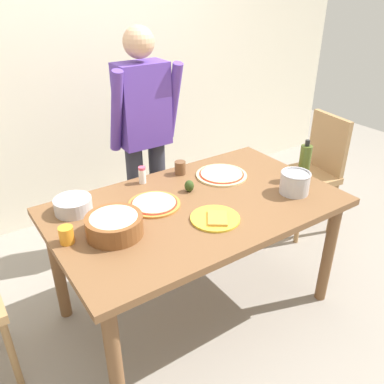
% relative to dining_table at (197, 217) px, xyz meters
% --- Properties ---
extents(ground, '(8.00, 8.00, 0.00)m').
position_rel_dining_table_xyz_m(ground, '(0.00, 0.00, -0.67)').
color(ground, gray).
extents(wall_back, '(5.60, 0.10, 2.60)m').
position_rel_dining_table_xyz_m(wall_back, '(0.00, 1.60, 0.63)').
color(wall_back, silver).
rests_on(wall_back, ground).
extents(dining_table, '(1.60, 0.96, 0.76)m').
position_rel_dining_table_xyz_m(dining_table, '(0.00, 0.00, 0.00)').
color(dining_table, brown).
rests_on(dining_table, ground).
extents(person_cook, '(0.49, 0.25, 1.62)m').
position_rel_dining_table_xyz_m(person_cook, '(0.08, 0.76, 0.27)').
color(person_cook, '#2D2D38').
rests_on(person_cook, ground).
extents(chair_wooden_right, '(0.45, 0.45, 0.95)m').
position_rel_dining_table_xyz_m(chair_wooden_right, '(1.32, 0.26, -0.13)').
color(chair_wooden_right, '#A37A4C').
rests_on(chair_wooden_right, ground).
extents(pizza_raw_on_board, '(0.32, 0.32, 0.02)m').
position_rel_dining_table_xyz_m(pizza_raw_on_board, '(0.33, 0.20, 0.10)').
color(pizza_raw_on_board, beige).
rests_on(pizza_raw_on_board, dining_table).
extents(pizza_cooked_on_tray, '(0.29, 0.29, 0.02)m').
position_rel_dining_table_xyz_m(pizza_cooked_on_tray, '(-0.21, 0.12, 0.10)').
color(pizza_cooked_on_tray, '#C67A33').
rests_on(pizza_cooked_on_tray, dining_table).
extents(plate_with_slice, '(0.26, 0.26, 0.02)m').
position_rel_dining_table_xyz_m(plate_with_slice, '(-0.02, -0.19, 0.10)').
color(plate_with_slice, gold).
rests_on(plate_with_slice, dining_table).
extents(popcorn_bowl, '(0.28, 0.28, 0.11)m').
position_rel_dining_table_xyz_m(popcorn_bowl, '(-0.50, -0.02, 0.15)').
color(popcorn_bowl, brown).
rests_on(popcorn_bowl, dining_table).
extents(mixing_bowl_steel, '(0.20, 0.20, 0.08)m').
position_rel_dining_table_xyz_m(mixing_bowl_steel, '(-0.60, 0.30, 0.13)').
color(mixing_bowl_steel, '#B7B7BC').
rests_on(mixing_bowl_steel, dining_table).
extents(olive_oil_bottle, '(0.07, 0.07, 0.26)m').
position_rel_dining_table_xyz_m(olive_oil_bottle, '(0.72, -0.12, 0.20)').
color(olive_oil_bottle, '#47561E').
rests_on(olive_oil_bottle, dining_table).
extents(steel_pot, '(0.17, 0.17, 0.13)m').
position_rel_dining_table_xyz_m(steel_pot, '(0.54, -0.21, 0.16)').
color(steel_pot, '#B7B7BC').
rests_on(steel_pot, dining_table).
extents(cup_orange, '(0.07, 0.07, 0.08)m').
position_rel_dining_table_xyz_m(cup_orange, '(-0.72, 0.04, 0.13)').
color(cup_orange, orange).
rests_on(cup_orange, dining_table).
extents(cup_small_brown, '(0.07, 0.07, 0.08)m').
position_rel_dining_table_xyz_m(cup_small_brown, '(0.13, 0.37, 0.13)').
color(cup_small_brown, brown).
rests_on(cup_small_brown, dining_table).
extents(salt_shaker, '(0.04, 0.04, 0.11)m').
position_rel_dining_table_xyz_m(salt_shaker, '(-0.13, 0.40, 0.14)').
color(salt_shaker, white).
rests_on(salt_shaker, dining_table).
extents(avocado, '(0.06, 0.06, 0.07)m').
position_rel_dining_table_xyz_m(avocado, '(0.04, 0.14, 0.13)').
color(avocado, '#2D4219').
rests_on(avocado, dining_table).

